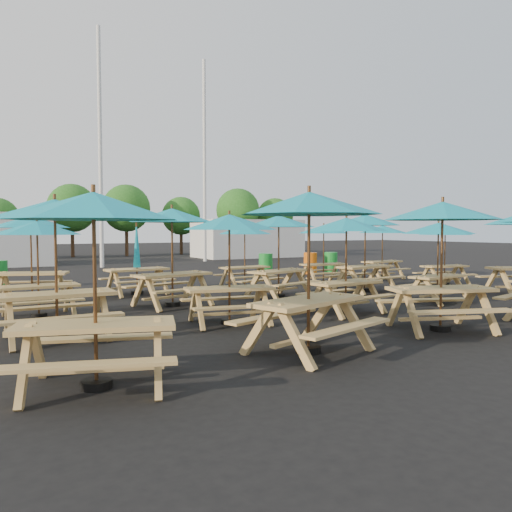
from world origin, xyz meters
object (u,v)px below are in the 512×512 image
picnic_unit_6 (172,221)px  picnic_unit_7 (137,262)px  picnic_unit_13 (438,233)px  picnic_unit_15 (324,233)px  picnic_unit_9 (346,230)px  picnic_unit_11 (245,233)px  picnic_unit_0 (94,218)px  waste_bin_4 (331,263)px  picnic_unit_1 (55,218)px  picnic_unit_3 (31,227)px  picnic_unit_2 (37,234)px  picnic_unit_10 (279,226)px  picnic_unit_14 (365,225)px  picnic_unit_5 (229,229)px  waste_bin_3 (310,263)px  picnic_unit_19 (383,232)px  picnic_unit_8 (442,219)px  picnic_unit_4 (309,213)px  picnic_unit_18 (445,234)px  waste_bin_2 (266,265)px

picnic_unit_6 → picnic_unit_7: picnic_unit_6 is taller
picnic_unit_13 → picnic_unit_15: picnic_unit_13 is taller
picnic_unit_9 → picnic_unit_11: (0.37, 5.64, -0.11)m
picnic_unit_0 → waste_bin_4: picnic_unit_0 is taller
picnic_unit_1 → picnic_unit_3: bearing=88.6°
picnic_unit_2 → picnic_unit_11: bearing=21.1°
picnic_unit_10 → picnic_unit_14: (3.06, -0.08, 0.06)m
picnic_unit_5 → waste_bin_3: size_ratio=2.47×
waste_bin_3 → picnic_unit_13: bearing=-103.2°
picnic_unit_7 → picnic_unit_15: bearing=-7.8°
waste_bin_3 → picnic_unit_15: bearing=-118.1°
picnic_unit_2 → picnic_unit_19: picnic_unit_2 is taller
picnic_unit_0 → picnic_unit_10: 8.38m
picnic_unit_19 → picnic_unit_15: bearing=177.5°
picnic_unit_7 → picnic_unit_8: size_ratio=0.84×
picnic_unit_4 → picnic_unit_5: size_ratio=1.22×
picnic_unit_15 → picnic_unit_0: bearing=-135.3°
picnic_unit_19 → waste_bin_3: bearing=103.8°
picnic_unit_4 → picnic_unit_19: bearing=23.9°
picnic_unit_6 → picnic_unit_15: 7.03m
picnic_unit_18 → picnic_unit_7: bearing=172.6°
picnic_unit_6 → waste_bin_2: 8.79m
picnic_unit_3 → picnic_unit_11: size_ratio=1.24×
picnic_unit_4 → picnic_unit_7: bearing=74.8°
picnic_unit_1 → waste_bin_3: size_ratio=2.66×
picnic_unit_7 → picnic_unit_19: picnic_unit_7 is taller
picnic_unit_1 → picnic_unit_10: 6.71m
picnic_unit_2 → picnic_unit_7: picnic_unit_7 is taller
picnic_unit_3 → picnic_unit_14: bearing=2.3°
picnic_unit_14 → picnic_unit_18: size_ratio=1.18×
picnic_unit_2 → picnic_unit_14: bearing=-1.8°
picnic_unit_7 → waste_bin_3: 9.09m
picnic_unit_5 → waste_bin_4: size_ratio=2.47×
picnic_unit_6 → picnic_unit_11: (3.44, 2.69, -0.33)m
picnic_unit_18 → waste_bin_3: picnic_unit_18 is taller
picnic_unit_1 → picnic_unit_5: (3.24, -0.14, -0.19)m
picnic_unit_4 → waste_bin_2: 13.11m
picnic_unit_9 → picnic_unit_7: bearing=113.5°
picnic_unit_8 → picnic_unit_11: picnic_unit_8 is taller
picnic_unit_2 → picnic_unit_3: bearing=85.6°
picnic_unit_3 → picnic_unit_14: picnic_unit_14 is taller
picnic_unit_11 → waste_bin_3: 6.01m
picnic_unit_9 → picnic_unit_18: (6.67, 2.91, -0.14)m
picnic_unit_2 → picnic_unit_13: bearing=-17.7°
picnic_unit_18 → picnic_unit_9: bearing=-148.4°
waste_bin_2 → picnic_unit_18: bearing=-59.6°
waste_bin_2 → waste_bin_3: size_ratio=1.00×
picnic_unit_8 → waste_bin_3: 12.40m
waste_bin_4 → picnic_unit_14: bearing=-118.6°
picnic_unit_6 → picnic_unit_7: size_ratio=1.12×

